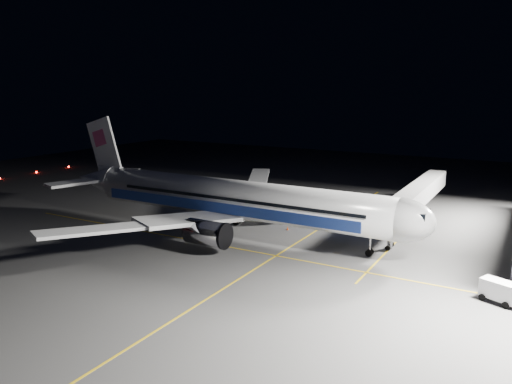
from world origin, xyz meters
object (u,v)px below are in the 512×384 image
(safety_cone_b, at_px, (301,221))
(baggage_tug, at_px, (255,214))
(safety_cone_a, at_px, (287,228))
(airliner, at_px, (229,199))
(service_truck, at_px, (503,292))
(safety_cone_c, at_px, (240,206))
(jet_bridge, at_px, (415,196))

(safety_cone_b, bearing_deg, baggage_tug, -169.18)
(baggage_tug, distance_m, safety_cone_a, 8.61)
(airliner, bearing_deg, baggage_tug, 94.62)
(safety_cone_a, bearing_deg, service_truck, -23.09)
(airliner, distance_m, safety_cone_a, 10.20)
(service_truck, relative_size, baggage_tug, 1.84)
(service_truck, bearing_deg, airliner, -169.01)
(safety_cone_a, height_order, safety_cone_c, safety_cone_c)
(baggage_tug, bearing_deg, safety_cone_a, -4.16)
(service_truck, height_order, safety_cone_a, service_truck)
(safety_cone_b, bearing_deg, safety_cone_c, 166.04)
(airliner, height_order, jet_bridge, airliner)
(jet_bridge, xyz_separation_m, baggage_tug, (-23.81, -8.98, -3.87))
(jet_bridge, bearing_deg, service_truck, -60.45)
(service_truck, xyz_separation_m, safety_cone_c, (-44.30, 21.54, -0.94))
(jet_bridge, distance_m, safety_cone_b, 18.18)
(airliner, distance_m, safety_cone_b, 13.63)
(baggage_tug, xyz_separation_m, safety_cone_c, (-5.99, 4.92, -0.43))
(airliner, relative_size, safety_cone_a, 115.50)
(airliner, relative_size, service_truck, 12.92)
(jet_bridge, distance_m, safety_cone_c, 30.38)
(jet_bridge, bearing_deg, airliner, -141.96)
(airliner, relative_size, safety_cone_c, 109.99)
(jet_bridge, bearing_deg, baggage_tug, -159.34)
(airliner, bearing_deg, service_truck, -11.34)
(safety_cone_a, xyz_separation_m, safety_cone_c, (-13.80, 8.53, 0.01))
(safety_cone_b, relative_size, safety_cone_c, 0.95)
(jet_bridge, height_order, baggage_tug, jet_bridge)
(baggage_tug, relative_size, safety_cone_c, 4.63)
(airliner, height_order, service_truck, airliner)
(safety_cone_a, bearing_deg, baggage_tug, 155.22)
(safety_cone_b, bearing_deg, jet_bridge, 25.07)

